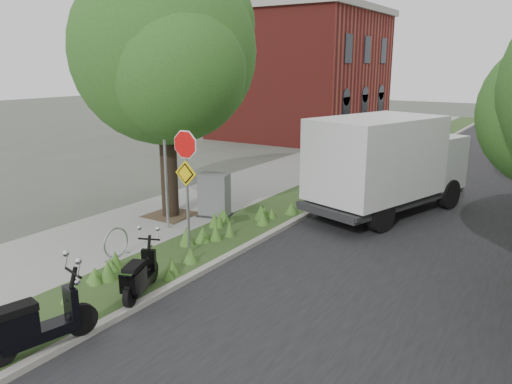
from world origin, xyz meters
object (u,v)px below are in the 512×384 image
sign_assembly (186,167)px  scooter_near (138,280)px  utility_cabinet (214,196)px  box_truck (387,161)px  scooter_far (28,329)px

sign_assembly → scooter_near: sign_assembly is taller
scooter_near → utility_cabinet: size_ratio=1.16×
box_truck → scooter_far: bearing=-100.6°
sign_assembly → utility_cabinet: sign_assembly is taller
box_truck → utility_cabinet: size_ratio=4.75×
scooter_far → utility_cabinet: 8.09m
scooter_far → scooter_near: bearing=90.4°
sign_assembly → box_truck: (2.86, 6.37, -0.57)m
scooter_far → box_truck: (2.11, 11.25, 1.19)m
scooter_near → utility_cabinet: 5.79m
sign_assembly → scooter_near: bearing=-73.3°
sign_assembly → scooter_near: size_ratio=2.08×
utility_cabinet → scooter_near: bearing=-68.3°
box_truck → sign_assembly: bearing=-114.2°
sign_assembly → scooter_far: bearing=-81.2°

